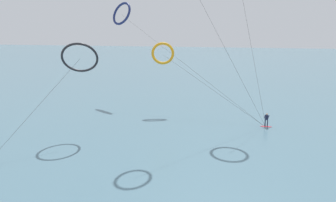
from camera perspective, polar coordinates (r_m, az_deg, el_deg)
sea_water at (r=110.13m, az=10.09°, el=6.76°), size 400.00×200.00×0.08m
surfer_crimson at (r=39.46m, az=17.57°, el=-3.48°), size 1.40×0.64×1.70m
kite_amber at (r=44.20m, az=-0.93°, el=8.71°), size 15.86×6.16×9.90m
kite_charcoal at (r=34.98m, az=-15.86°, el=7.59°), size 6.42×12.02×10.32m
kite_navy at (r=52.52m, az=-8.46°, el=15.53°), size 24.64×12.94×15.96m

